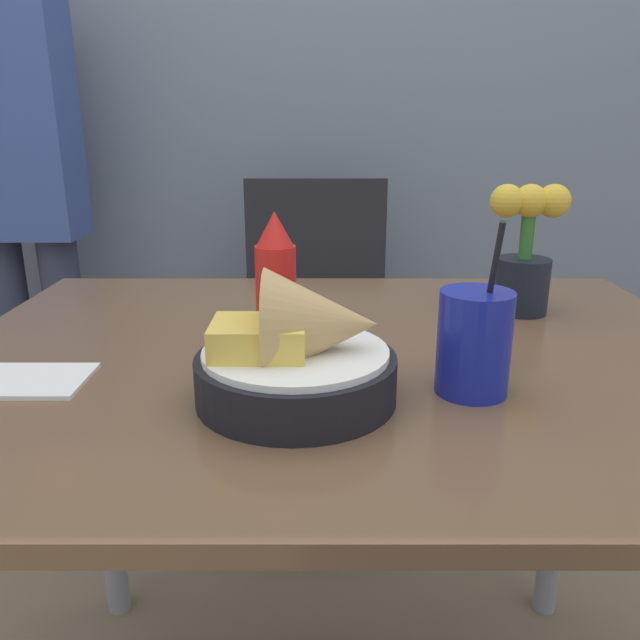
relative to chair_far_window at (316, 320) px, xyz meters
The scene contains 9 objects.
wall_window 0.83m from the chair_far_window, 83.61° to the left, with size 7.00×0.06×2.60m.
dining_table 0.87m from the chair_far_window, 87.35° to the right, with size 1.11×0.85×0.78m.
chair_far_window is the anchor object (origin of this frame).
food_basket 1.07m from the chair_far_window, 90.42° to the right, with size 0.23×0.23×0.15m.
ketchup_bottle 0.88m from the chair_far_window, 93.56° to the right, with size 0.06×0.06×0.19m.
drink_cup 1.06m from the chair_far_window, 79.25° to the right, with size 0.09×0.09×0.21m.
flower_vase 0.83m from the chair_far_window, 62.87° to the right, with size 0.13×0.09×0.21m.
napkin 1.06m from the chair_far_window, 109.16° to the right, with size 0.13×0.11×0.01m.
person_standing 0.90m from the chair_far_window, behind, with size 0.32×0.18×1.59m.
Camera 1 is at (-0.03, -0.82, 1.08)m, focal length 35.00 mm.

